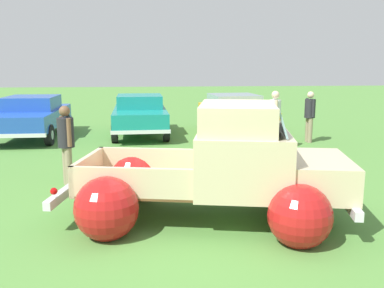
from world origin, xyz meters
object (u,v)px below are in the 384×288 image
lane_cone_0 (322,164)px  spectator_0 (275,116)px  show_car_0 (32,115)px  show_car_2 (235,113)px  vintage_pickup_truck (226,175)px  show_car_1 (140,114)px  spectator_1 (66,140)px  spectator_2 (310,114)px

lane_cone_0 → spectator_0: bearing=93.4°
show_car_0 → lane_cone_0: size_ratio=6.91×
show_car_2 → lane_cone_0: 6.14m
vintage_pickup_truck → lane_cone_0: size_ratio=7.77×
show_car_0 → show_car_2: same height
show_car_1 → vintage_pickup_truck: bearing=8.8°
vintage_pickup_truck → show_car_0: vintage_pickup_truck is taller
vintage_pickup_truck → lane_cone_0: 3.54m
vintage_pickup_truck → show_car_0: 9.77m
vintage_pickup_truck → spectator_1: vintage_pickup_truck is taller
spectator_0 → spectator_2: size_ratio=1.06×
spectator_0 → spectator_1: bearing=38.7°
spectator_0 → lane_cone_0: size_ratio=2.78×
spectator_2 → vintage_pickup_truck: bearing=-127.7°
show_car_0 → show_car_2: (7.10, 0.19, -0.00)m
show_car_2 → show_car_0: bearing=-93.4°
show_car_1 → spectator_0: bearing=51.8°
vintage_pickup_truck → lane_cone_0: bearing=53.0°
show_car_0 → spectator_0: size_ratio=2.49×
spectator_1 → vintage_pickup_truck: bearing=113.7°
show_car_1 → spectator_1: 6.31m
spectator_0 → show_car_1: bearing=-28.1°
show_car_1 → spectator_0: spectator_0 is taller
show_car_0 → spectator_1: spectator_1 is taller
show_car_1 → spectator_1: bearing=-14.6°
show_car_2 → lane_cone_0: (0.81, -6.07, -0.47)m
show_car_0 → show_car_1: 3.69m
show_car_1 → lane_cone_0: (4.23, -6.10, -0.47)m
show_car_2 → spectator_2: size_ratio=2.63×
vintage_pickup_truck → spectator_2: 7.64m
show_car_0 → lane_cone_0: (7.91, -5.88, -0.47)m
show_car_0 → spectator_1: bearing=21.0°
spectator_1 → spectator_2: bearing=-177.2°
show_car_2 → spectator_2: spectator_2 is taller
show_car_2 → spectator_1: spectator_1 is taller
vintage_pickup_truck → show_car_2: size_ratio=1.13×
vintage_pickup_truck → spectator_2: bearing=70.4°
show_car_0 → spectator_2: size_ratio=2.63×
show_car_1 → spectator_1: size_ratio=2.49×
spectator_0 → spectator_2: bearing=-135.9°
show_car_1 → lane_cone_0: show_car_1 is taller
vintage_pickup_truck → spectator_0: bearing=77.3°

